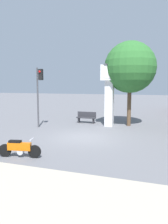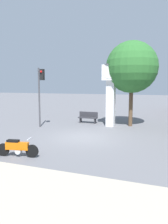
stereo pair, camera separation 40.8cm
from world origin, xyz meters
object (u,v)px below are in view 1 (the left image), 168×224
motorcycle (19,148)px  street_tree (130,67)px  bench (86,117)px  traffic_light (39,87)px  clock_tower (110,84)px

motorcycle → street_tree: size_ratio=0.30×
bench → street_tree: bearing=-2.1°
traffic_light → street_tree: street_tree is taller
motorcycle → traffic_light: (-2.66, 6.29, 2.60)m
street_tree → bench: (-3.51, 0.13, -3.97)m
motorcycle → street_tree: 10.55m
motorcycle → traffic_light: bearing=101.0°
clock_tower → street_tree: bearing=23.4°
clock_tower → bench: size_ratio=3.02×
motorcycle → street_tree: street_tree is taller
clock_tower → bench: (-2.09, 0.74, -2.72)m
clock_tower → traffic_light: clock_tower is taller
motorcycle → clock_tower: clock_tower is taller
street_tree → clock_tower: bearing=-156.6°
traffic_light → bench: (2.66, 2.93, -2.52)m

